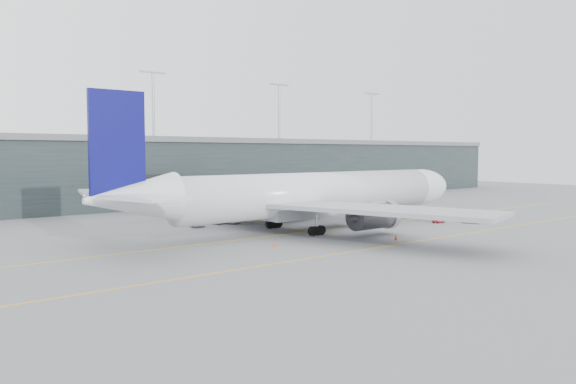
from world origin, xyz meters
TOP-DOWN VIEW (x-y plane):
  - ground at (0.00, 0.00)m, footprint 320.00×320.00m
  - taxiline_a at (0.00, -4.00)m, footprint 160.00×0.25m
  - taxiline_b at (0.00, -20.00)m, footprint 160.00×0.25m
  - taxiline_lead_main at (5.00, 20.00)m, footprint 0.25×60.00m
  - terminal at (-0.00, 58.00)m, footprint 240.00×36.00m
  - main_aircraft at (6.74, -2.59)m, footprint 67.64×63.83m
  - jet_bridge at (11.96, 23.90)m, footprint 23.63×45.62m
  - gse_cart at (28.59, -9.74)m, footprint 2.10×1.38m
  - baggage_dolly at (33.09, -13.22)m, footprint 4.18×3.82m
  - uld_a at (-5.92, 10.45)m, footprint 2.18×1.84m
  - uld_b at (-0.94, 11.99)m, footprint 2.59×2.22m
  - uld_c at (0.84, 10.34)m, footprint 2.30×2.09m
  - cone_nose at (32.28, -5.43)m, footprint 0.41×0.41m
  - cone_wing_stbd at (8.48, -17.46)m, footprint 0.46×0.46m
  - cone_wing_port at (10.83, 9.86)m, footprint 0.41×0.41m
  - cone_tail at (-7.72, -11.69)m, footprint 0.40×0.40m

SIDE VIEW (x-z plane):
  - ground at x=0.00m, z-range 0.00..0.00m
  - taxiline_a at x=0.00m, z-range 0.00..0.02m
  - taxiline_b at x=0.00m, z-range 0.00..0.02m
  - taxiline_lead_main at x=5.00m, z-range 0.00..0.02m
  - baggage_dolly at x=33.09m, z-range 0.03..0.37m
  - cone_tail at x=-7.72m, z-range 0.00..0.64m
  - cone_nose at x=32.28m, z-range 0.00..0.65m
  - cone_wing_port at x=10.83m, z-range 0.00..0.66m
  - cone_wing_stbd at x=8.48m, z-range 0.00..0.73m
  - gse_cart at x=28.59m, z-range 0.08..1.49m
  - uld_c at x=0.84m, z-range 0.04..1.75m
  - uld_a at x=-5.92m, z-range 0.05..1.84m
  - uld_b at x=-0.94m, z-range 0.05..2.14m
  - main_aircraft at x=6.74m, z-range -4.18..14.86m
  - jet_bridge at x=11.96m, z-range 1.85..9.26m
  - terminal at x=0.00m, z-range -6.88..22.12m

